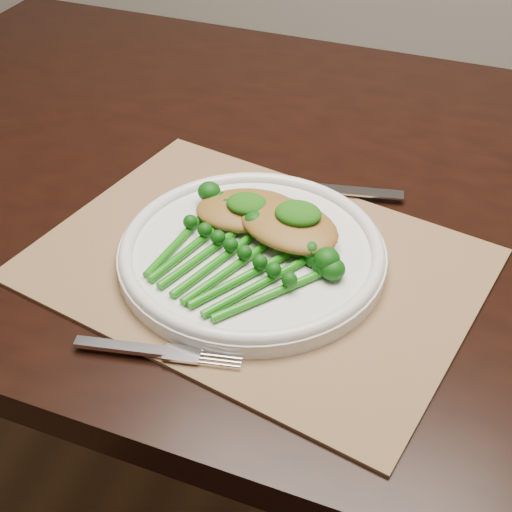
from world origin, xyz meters
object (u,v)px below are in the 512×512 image
(dining_table, at_px, (325,376))
(placemat, at_px, (256,264))
(broccolini_bundle, at_px, (224,265))
(dinner_plate, at_px, (252,251))
(chicken_fillet_left, at_px, (248,210))

(dining_table, height_order, placemat, placemat)
(broccolini_bundle, bearing_deg, dinner_plate, 91.15)
(placemat, bearing_deg, dinner_plate, 172.61)
(placemat, distance_m, chicken_fillet_left, 0.07)
(dinner_plate, xyz_separation_m, broccolini_bundle, (-0.02, -0.04, 0.01))
(dining_table, bearing_deg, dinner_plate, -106.00)
(chicken_fillet_left, bearing_deg, dining_table, 40.94)
(dining_table, distance_m, chicken_fillet_left, 0.44)
(placemat, bearing_deg, broccolini_bundle, -106.00)
(dining_table, xyz_separation_m, dinner_plate, (-0.07, -0.18, 0.39))
(broccolini_bundle, bearing_deg, dining_table, 94.29)
(dining_table, height_order, dinner_plate, dinner_plate)
(dining_table, xyz_separation_m, placemat, (-0.06, -0.18, 0.38))
(dining_table, relative_size, broccolini_bundle, 7.23)
(dining_table, distance_m, placemat, 0.42)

